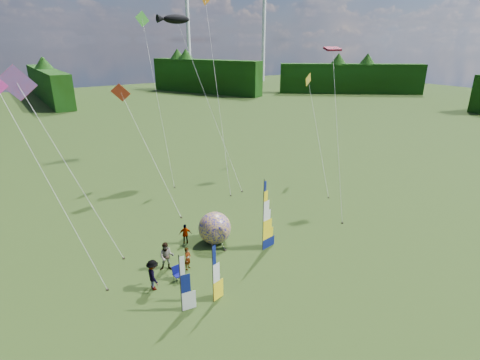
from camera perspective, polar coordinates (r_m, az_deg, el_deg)
ground at (r=23.48m, az=7.77°, el=-15.11°), size 220.00×220.00×0.00m
treeline_ring at (r=21.41m, az=8.28°, el=-6.37°), size 210.00×210.00×8.00m
turbine_left at (r=137.02m, az=3.61°, el=21.12°), size 8.00×1.20×30.00m
turbine_right at (r=129.69m, az=-7.88°, el=21.02°), size 8.00×1.20×30.00m
feather_banner_main at (r=25.09m, az=3.57°, el=-5.67°), size 1.37×0.34×5.08m
side_banner_left at (r=20.81m, az=-4.16°, el=-14.26°), size 0.97×0.34×3.51m
side_banner_far at (r=20.42m, az=-9.04°, el=-15.51°), size 1.00×0.26×3.36m
bol_inflatable at (r=26.71m, az=-3.88°, el=-7.30°), size 2.77×2.77×2.31m
spectator_a at (r=24.21m, az=-7.98°, el=-11.75°), size 0.66×0.61×1.52m
spectator_b at (r=24.26m, az=-11.12°, el=-11.36°), size 1.02×0.83×1.89m
spectator_c at (r=22.74m, az=-13.10°, el=-13.91°), size 0.54×1.26×1.90m
spectator_d at (r=26.99m, az=-8.31°, el=-8.15°), size 0.95×0.70×1.50m
camp_chair at (r=23.40m, az=-9.45°, el=-13.95°), size 0.57×0.57×0.93m
kite_whale at (r=38.30m, az=-4.98°, el=13.04°), size 6.42×15.47×17.29m
kite_rainbow_delta at (r=27.76m, az=-24.95°, el=3.73°), size 10.67×14.82×12.97m
kite_parafoil at (r=32.45m, az=14.71°, el=8.56°), size 10.80×12.20×14.47m
small_kite_red at (r=33.21m, az=-13.76°, el=5.42°), size 6.46×12.99×10.54m
small_kite_orange at (r=37.46m, az=-3.47°, el=13.88°), size 8.66×13.07×18.55m
small_kite_yellow at (r=37.37m, az=11.83°, el=7.57°), size 9.67×11.49×10.98m
small_kite_pink at (r=23.51m, az=-26.85°, el=-0.15°), size 7.09×9.07×12.38m
small_kite_green at (r=39.50m, az=-12.48°, el=12.66°), size 6.15×12.22×17.00m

